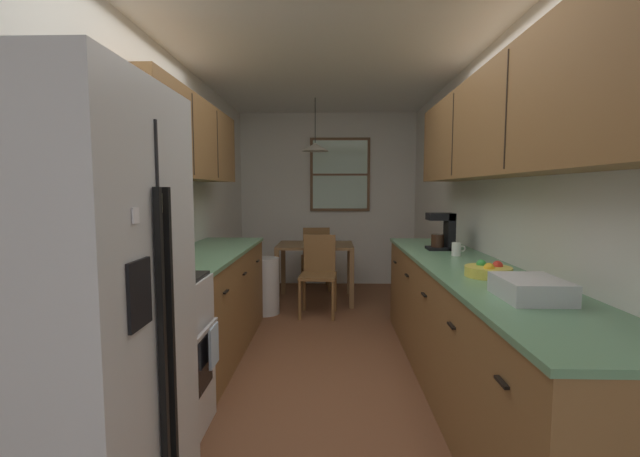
{
  "coord_description": "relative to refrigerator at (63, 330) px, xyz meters",
  "views": [
    {
      "loc": [
        0.05,
        -2.7,
        1.41
      ],
      "look_at": [
        -0.05,
        1.26,
        1.05
      ],
      "focal_mm": 23.61,
      "sensor_mm": 36.0,
      "label": 1
    }
  ],
  "objects": [
    {
      "name": "upper_cabinets_left",
      "position": [
        -0.21,
        2.01,
        0.93
      ],
      "size": [
        0.33,
        2.05,
        0.65
      ],
      "color": "brown"
    },
    {
      "name": "microwave_over_range",
      "position": [
        -0.17,
        0.75,
        0.75
      ],
      "size": [
        0.39,
        0.57,
        0.34
      ],
      "color": "white"
    },
    {
      "name": "mug_by_coffeemaker",
      "position": [
        1.97,
        1.81,
        0.05
      ],
      "size": [
        0.11,
        0.07,
        0.11
      ],
      "color": "white",
      "rests_on": "counter_right"
    },
    {
      "name": "upper_cabinets_right",
      "position": [
        2.07,
        1.31,
        0.94
      ],
      "size": [
        0.33,
        2.99,
        0.68
      ],
      "color": "brown"
    },
    {
      "name": "ground_plane",
      "position": [
        0.93,
        2.22,
        -0.9
      ],
      "size": [
        12.0,
        12.0,
        0.0
      ],
      "primitive_type": "plane",
      "color": "brown"
    },
    {
      "name": "fruit_bowl",
      "position": [
        1.92,
        1.02,
        0.03
      ],
      "size": [
        0.27,
        0.27,
        0.09
      ],
      "color": "#E5D14C",
      "rests_on": "counter_right"
    },
    {
      "name": "wall_left",
      "position": [
        -0.42,
        2.22,
        0.37
      ],
      "size": [
        0.1,
        9.0,
        2.55
      ],
      "primitive_type": "cube",
      "color": "white",
      "rests_on": "ground"
    },
    {
      "name": "back_window",
      "position": [
        1.11,
        4.8,
        0.74
      ],
      "size": [
        0.88,
        0.05,
        1.08
      ],
      "color": "brown"
    },
    {
      "name": "counter_right",
      "position": [
        1.93,
        1.36,
        -0.45
      ],
      "size": [
        0.64,
        3.31,
        0.9
      ],
      "color": "brown",
      "rests_on": "ground"
    },
    {
      "name": "counter_left",
      "position": [
        -0.07,
        2.06,
        -0.45
      ],
      "size": [
        0.64,
        1.97,
        0.9
      ],
      "color": "brown",
      "rests_on": "ground"
    },
    {
      "name": "wall_right",
      "position": [
        2.28,
        2.22,
        0.37
      ],
      "size": [
        0.1,
        9.0,
        2.55
      ],
      "primitive_type": "cube",
      "color": "white",
      "rests_on": "ground"
    },
    {
      "name": "dish_rack",
      "position": [
        1.93,
        0.5,
        0.05
      ],
      "size": [
        0.28,
        0.34,
        0.1
      ],
      "primitive_type": "cube",
      "color": "silver",
      "rests_on": "counter_right"
    },
    {
      "name": "refrigerator",
      "position": [
        0.0,
        0.0,
        0.0
      ],
      "size": [
        0.76,
        0.79,
        1.8
      ],
      "color": "silver",
      "rests_on": "ground"
    },
    {
      "name": "pendant_light",
      "position": [
        0.78,
        3.81,
        1.05
      ],
      "size": [
        0.33,
        0.33,
        0.65
      ],
      "color": "black"
    },
    {
      "name": "dish_towel",
      "position": [
        0.29,
        0.91,
        -0.4
      ],
      "size": [
        0.02,
        0.16,
        0.24
      ],
      "primitive_type": "cube",
      "color": "silver"
    },
    {
      "name": "dining_chair_far",
      "position": [
        0.77,
        4.38,
        -0.4
      ],
      "size": [
        0.44,
        0.44,
        0.9
      ],
      "color": "brown",
      "rests_on": "ground"
    },
    {
      "name": "ceiling_slab",
      "position": [
        0.93,
        2.22,
        1.69
      ],
      "size": [
        4.4,
        9.0,
        0.08
      ],
      "primitive_type": "cube",
      "color": "white"
    },
    {
      "name": "trash_bin",
      "position": [
        0.23,
        3.23,
        -0.58
      ],
      "size": [
        0.32,
        0.32,
        0.65
      ],
      "primitive_type": "cylinder",
      "color": "silver",
      "rests_on": "ground"
    },
    {
      "name": "dining_chair_near",
      "position": [
        0.84,
        3.25,
        -0.4
      ],
      "size": [
        0.43,
        0.43,
        0.9
      ],
      "color": "brown",
      "rests_on": "ground"
    },
    {
      "name": "coffee_maker",
      "position": [
        1.96,
        2.16,
        0.16
      ],
      "size": [
        0.22,
        0.18,
        0.32
      ],
      "color": "black",
      "rests_on": "counter_right"
    },
    {
      "name": "storage_canister",
      "position": [
        -0.07,
        1.35,
        0.09
      ],
      "size": [
        0.12,
        0.12,
        0.19
      ],
      "color": "#D84C19",
      "rests_on": "counter_left"
    },
    {
      "name": "wall_back",
      "position": [
        0.93,
        4.87,
        0.37
      ],
      "size": [
        4.4,
        0.1,
        2.55
      ],
      "primitive_type": "cube",
      "color": "white",
      "rests_on": "ground"
    },
    {
      "name": "stove_range",
      "position": [
        -0.06,
        0.75,
        -0.43
      ],
      "size": [
        0.66,
        0.66,
        1.1
      ],
      "color": "silver",
      "rests_on": "ground"
    },
    {
      "name": "dining_table",
      "position": [
        0.78,
        3.81,
        -0.29
      ],
      "size": [
        0.95,
        0.72,
        0.73
      ],
      "color": "brown",
      "rests_on": "ground"
    }
  ]
}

